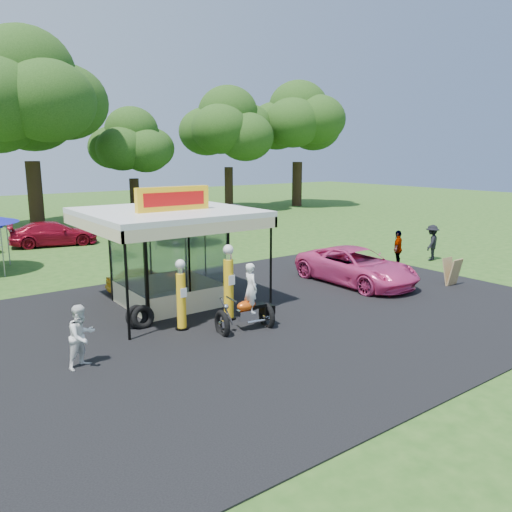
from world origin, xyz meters
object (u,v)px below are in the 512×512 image
(a_frame_sign, at_px, (452,272))
(kiosk_car, at_px, (144,279))
(motorcycle, at_px, (249,304))
(gas_station_kiosk, at_px, (168,255))
(bg_car_b, at_px, (54,234))
(bg_car_c, at_px, (150,223))
(tent_east, at_px, (176,201))
(spectator_west, at_px, (82,336))
(bg_car_d, at_px, (237,214))
(pink_sedan, at_px, (356,266))
(spectator_east_a, at_px, (432,243))
(gas_pump_right, at_px, (229,284))
(spectator_east_b, at_px, (398,249))
(gas_pump_left, at_px, (181,297))

(a_frame_sign, height_order, kiosk_car, a_frame_sign)
(motorcycle, bearing_deg, gas_station_kiosk, 107.34)
(bg_car_b, height_order, bg_car_c, bg_car_c)
(gas_station_kiosk, xyz_separation_m, tent_east, (5.79, 10.61, 0.80))
(gas_station_kiosk, height_order, spectator_west, gas_station_kiosk)
(gas_station_kiosk, bearing_deg, bg_car_d, 49.37)
(pink_sedan, bearing_deg, spectator_east_a, 8.16)
(spectator_west, xyz_separation_m, bg_car_d, (17.77, 19.41, -0.06))
(spectator_west, relative_size, spectator_east_a, 0.91)
(bg_car_b, bearing_deg, gas_pump_right, -165.85)
(a_frame_sign, height_order, bg_car_d, bg_car_d)
(gas_pump_right, bearing_deg, pink_sedan, 6.34)
(spectator_east_b, bearing_deg, tent_east, -90.33)
(gas_station_kiosk, xyz_separation_m, bg_car_c, (5.95, 14.63, -0.95))
(pink_sedan, xyz_separation_m, spectator_west, (-11.63, -1.62, 0.08))
(spectator_east_a, bearing_deg, motorcycle, -9.55)
(kiosk_car, relative_size, bg_car_b, 0.59)
(a_frame_sign, xyz_separation_m, spectator_east_b, (1.03, 3.50, 0.31))
(spectator_west, bearing_deg, motorcycle, -27.93)
(gas_station_kiosk, height_order, bg_car_c, gas_station_kiosk)
(spectator_west, bearing_deg, pink_sedan, -16.79)
(gas_station_kiosk, height_order, gas_pump_right, gas_station_kiosk)
(pink_sedan, relative_size, bg_car_d, 0.98)
(gas_pump_left, height_order, spectator_east_a, gas_pump_left)
(bg_car_d, bearing_deg, spectator_east_a, -159.11)
(gas_station_kiosk, relative_size, spectator_east_a, 3.02)
(spectator_east_a, bearing_deg, spectator_east_b, -22.05)
(bg_car_d, bearing_deg, pink_sedan, -179.51)
(gas_station_kiosk, height_order, bg_car_b, gas_station_kiosk)
(bg_car_d, bearing_deg, gas_pump_right, 164.79)
(kiosk_car, relative_size, tent_east, 0.69)
(gas_pump_right, distance_m, bg_car_d, 22.56)
(motorcycle, bearing_deg, spectator_east_a, 18.95)
(pink_sedan, height_order, tent_east, tent_east)
(kiosk_car, xyz_separation_m, spectator_west, (-4.17, -5.76, 0.33))
(gas_station_kiosk, distance_m, a_frame_sign, 11.32)
(gas_pump_left, bearing_deg, pink_sedan, 4.74)
(pink_sedan, distance_m, spectator_east_a, 6.61)
(kiosk_car, bearing_deg, bg_car_d, -44.90)
(gas_pump_right, bearing_deg, a_frame_sign, -10.43)
(spectator_west, height_order, bg_car_d, spectator_west)
(motorcycle, xyz_separation_m, pink_sedan, (6.75, 1.90, -0.10))
(spectator_east_a, height_order, spectator_east_b, spectator_east_a)
(gas_pump_left, xyz_separation_m, motorcycle, (1.63, -1.20, -0.21))
(motorcycle, xyz_separation_m, spectator_west, (-4.89, 0.27, -0.02))
(gas_pump_left, relative_size, spectator_east_a, 1.23)
(motorcycle, height_order, bg_car_c, motorcycle)
(a_frame_sign, relative_size, kiosk_car, 0.40)
(a_frame_sign, relative_size, bg_car_d, 0.21)
(bg_car_b, distance_m, bg_car_d, 13.82)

